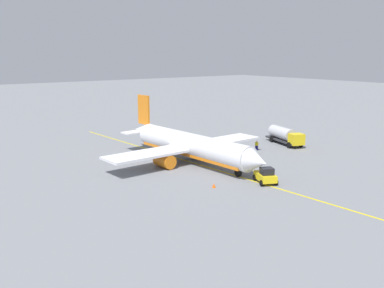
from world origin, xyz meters
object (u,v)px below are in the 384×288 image
Objects in this scene: refueling_worker at (257,146)px; pushback_tug at (266,176)px; safety_cone_nose at (214,185)px; fuel_tanker at (285,135)px; airplane at (190,146)px.

pushback_tug is at bearing -41.85° from refueling_worker.
fuel_tanker is at bearing 114.24° from safety_cone_nose.
fuel_tanker is 25.97m from pushback_tug.
refueling_worker is (0.33, 14.51, -1.83)m from airplane.
fuel_tanker reaches higher than pushback_tug.
safety_cone_nose is (12.08, -19.88, -0.54)m from refueling_worker.
fuel_tanker is at bearing 125.65° from pushback_tug.
airplane is 22.48m from fuel_tanker.
airplane is at bearing -174.82° from pushback_tug.
airplane reaches higher than fuel_tanker.
pushback_tug is 2.40× the size of refueling_worker.
airplane is 13.73m from safety_cone_nose.
airplane is 7.72× the size of pushback_tug.
fuel_tanker is 5.81× the size of refueling_worker.
fuel_tanker is at bearing 93.24° from refueling_worker.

